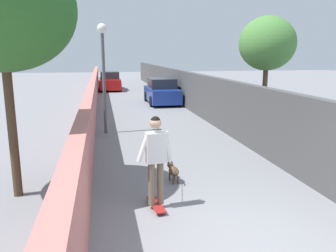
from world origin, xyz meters
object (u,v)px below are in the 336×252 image
object	(u,v)px
tree_right_mid	(267,44)
car_far	(110,81)
person_skateboarder	(156,154)
car_near	(162,92)
skateboard	(156,205)
lamp_post	(103,59)
dog	(173,171)
tree_left_near	(0,9)

from	to	relation	value
tree_right_mid	car_far	distance (m)	18.29
person_skateboarder	car_near	world-z (taller)	person_skateboarder
skateboard	person_skateboarder	distance (m)	1.05
lamp_post	dog	distance (m)	6.23
tree_right_mid	tree_left_near	bearing A→B (deg)	119.74
person_skateboarder	dog	bearing A→B (deg)	-25.23
dog	person_skateboarder	bearing A→B (deg)	154.77
tree_right_mid	car_near	distance (m)	9.27
tree_left_near	car_far	bearing A→B (deg)	-6.68
lamp_post	dog	world-z (taller)	lamp_post
person_skateboarder	car_near	size ratio (longest dim) A/B	0.45
tree_left_near	dog	distance (m)	4.96
car_far	car_near	bearing A→B (deg)	-161.68
car_far	dog	bearing A→B (deg)	-177.64
tree_left_near	lamp_post	xyz separation A→B (m)	(5.64, -1.95, -1.03)
dog	car_near	size ratio (longest dim) A/B	0.42
person_skateboarder	car_near	xyz separation A→B (m)	(14.23, -2.63, -0.41)
skateboard	tree_left_near	bearing A→B (deg)	67.32
tree_left_near	car_near	world-z (taller)	tree_left_near
dog	skateboard	bearing A→B (deg)	154.77
dog	car_far	distance (m)	21.67
dog	car_far	bearing A→B (deg)	2.36
tree_left_near	car_near	size ratio (longest dim) A/B	1.30
skateboard	car_near	xyz separation A→B (m)	(14.23, -2.63, 0.65)
skateboard	car_far	xyz separation A→B (m)	(22.97, 0.27, 0.65)
skateboard	dog	bearing A→B (deg)	-25.23
tree_left_near	skateboard	world-z (taller)	tree_left_near
car_near	car_far	xyz separation A→B (m)	(8.75, 2.90, 0.00)
lamp_post	car_near	xyz separation A→B (m)	(7.41, -3.50, -2.10)
tree_right_mid	person_skateboarder	bearing A→B (deg)	138.31
tree_left_near	tree_right_mid	distance (m)	9.09
skateboard	person_skateboarder	size ratio (longest dim) A/B	0.46
lamp_post	dog	size ratio (longest dim) A/B	2.48
lamp_post	car_near	bearing A→B (deg)	-25.26
car_near	skateboard	bearing A→B (deg)	169.53
tree_left_near	dog	size ratio (longest dim) A/B	3.09
tree_left_near	person_skateboarder	size ratio (longest dim) A/B	2.88
skateboard	car_near	distance (m)	14.48
tree_left_near	tree_right_mid	xyz separation A→B (m)	(4.50, -7.88, -0.50)
tree_left_near	tree_right_mid	size ratio (longest dim) A/B	1.17
lamp_post	car_far	world-z (taller)	lamp_post
tree_left_near	car_near	distance (m)	14.48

